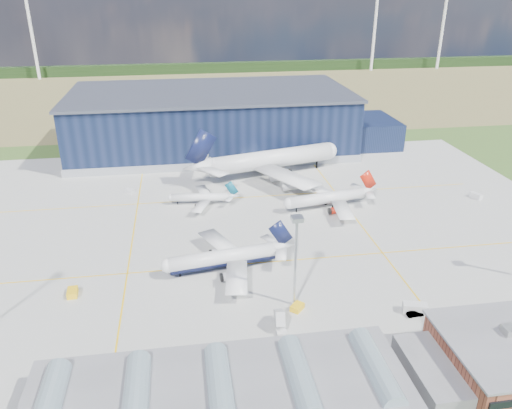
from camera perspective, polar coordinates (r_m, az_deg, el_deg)
name	(u,v)px	position (r m, az deg, el deg)	size (l,w,h in m)	color
ground	(237,247)	(143.97, -2.21, -4.83)	(600.00, 600.00, 0.00)	#33541F
apron	(233,231)	(152.73, -2.65, -3.02)	(220.00, 160.00, 0.08)	#A8A8A3
farmland	(199,93)	(352.43, -6.55, 12.60)	(600.00, 220.00, 0.01)	olive
treeline	(194,68)	(430.46, -7.12, 15.20)	(600.00, 8.00, 8.00)	black
hangar	(218,122)	(228.15, -4.40, 9.34)	(145.00, 62.00, 26.10)	#0F1932
glass_concourse	(241,396)	(93.09, -1.78, -21.04)	(78.00, 23.00, 8.60)	black
light_mast_center	(296,247)	(112.15, 4.60, -4.88)	(2.60, 2.60, 23.00)	silver
airliner_navy	(223,250)	(130.22, -3.85, -5.22)	(36.50, 35.70, 11.90)	white
airliner_red	(327,192)	(167.19, 8.13, 1.38)	(34.87, 34.11, 11.37)	white
airliner_widebody	(272,150)	(192.71, 1.83, 6.26)	(64.60, 63.20, 21.07)	white
airliner_regional	(200,193)	(169.99, -6.45, 1.27)	(24.69, 24.16, 8.05)	white
gse_tug_a	(73,293)	(130.44, -20.23, -9.43)	(2.37, 3.88, 1.62)	yellow
gse_tug_b	(297,307)	(118.29, 4.73, -11.63)	(2.20, 3.30, 1.43)	yellow
gse_van_a	(415,308)	(122.38, 17.71, -11.22)	(2.38, 5.46, 2.38)	silver
gse_van_b	(476,196)	(191.03, 23.83, 0.91)	(1.97, 4.30, 1.97)	silver
gse_tug_c	(213,171)	(199.84, -4.93, 3.88)	(2.12, 3.40, 1.49)	yellow
gse_cart_b	(130,191)	(185.17, -14.23, 1.50)	(2.14, 3.21, 1.39)	silver
airstair	(279,321)	(112.31, 2.68, -13.21)	(2.02, 5.04, 3.23)	silver
car_a	(343,351)	(107.92, 9.91, -16.15)	(1.30, 3.23, 1.10)	#99999E
car_b	(415,314)	(121.54, 17.72, -11.81)	(1.37, 3.94, 1.30)	#99999E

